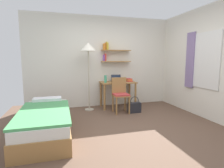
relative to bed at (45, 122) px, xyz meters
The scene contains 11 objects.
ground_plane 1.56m from the bed, ahead, with size 5.28×5.28×0.00m, color brown.
wall_back 2.60m from the bed, 49.85° to the left, with size 4.40×0.27×2.60m.
wall_right 3.71m from the bed, ahead, with size 0.10×4.40×2.60m.
bed is the anchor object (origin of this frame).
desk 2.42m from the bed, 38.72° to the left, with size 0.99×0.57×0.74m.
desk_chair 2.05m from the bed, 29.11° to the left, with size 0.41×0.39×0.90m.
standing_lamp 2.21m from the bed, 54.05° to the left, with size 0.42×0.42×1.81m.
laptop 2.49m from the bed, 40.46° to the left, with size 0.30×0.21×0.19m.
water_bottle 2.14m from the bed, 43.81° to the left, with size 0.07×0.07×0.20m, color #42A87F.
book_stack 2.74m from the bed, 34.62° to the left, with size 0.17×0.24×0.09m.
handbag 2.27m from the bed, 21.73° to the left, with size 0.33×0.13×0.43m.
Camera 1 is at (-1.21, -3.20, 1.38)m, focal length 29.06 mm.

